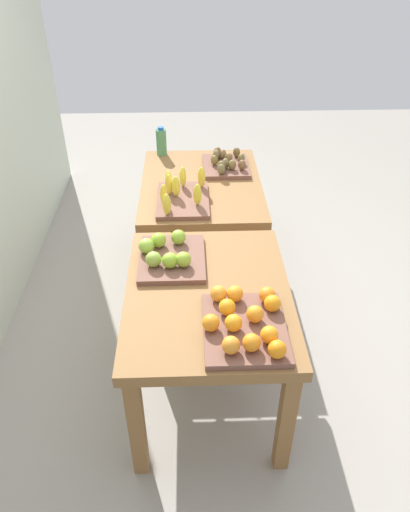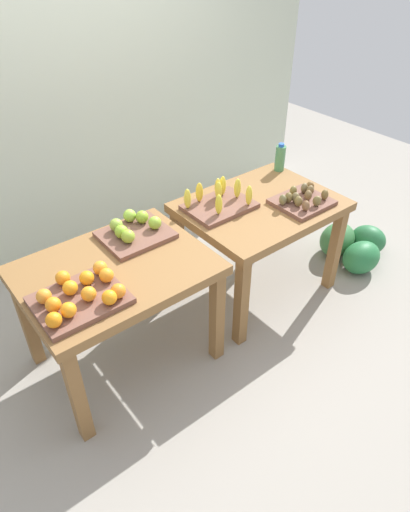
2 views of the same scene
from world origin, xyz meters
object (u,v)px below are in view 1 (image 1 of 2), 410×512
object	(u,v)px
orange_bin	(245,323)
kiwi_bin	(226,164)
apple_bin	(169,255)
display_table_right	(201,197)
water_bottle	(161,142)
display_table_left	(208,307)
banana_crate	(181,196)
watermelon_pile	(225,197)

from	to	relation	value
orange_bin	kiwi_bin	bearing A→B (deg)	-1.12
apple_bin	display_table_right	bearing A→B (deg)	-12.38
display_table_right	water_bottle	xyz separation A→B (m)	(0.46, 0.28, 0.21)
display_table_right	display_table_left	bearing A→B (deg)	180.00
display_table_right	kiwi_bin	bearing A→B (deg)	-41.48
banana_crate	watermelon_pile	size ratio (longest dim) A/B	0.74
display_table_left	banana_crate	distance (m)	0.88
water_bottle	watermelon_pile	world-z (taller)	water_bottle
display_table_left	water_bottle	size ratio (longest dim) A/B	4.89
banana_crate	watermelon_pile	xyz separation A→B (m)	(1.15, -0.36, -0.66)
orange_bin	banana_crate	size ratio (longest dim) A/B	1.01
display_table_left	display_table_right	world-z (taller)	same
display_table_left	banana_crate	xyz separation A→B (m)	(0.86, 0.13, 0.15)
banana_crate	watermelon_pile	bearing A→B (deg)	-17.56
kiwi_bin	watermelon_pile	distance (m)	0.95
display_table_left	kiwi_bin	world-z (taller)	kiwi_bin
apple_bin	water_bottle	bearing A→B (deg)	3.69
display_table_left	display_table_right	distance (m)	1.12
display_table_right	banana_crate	distance (m)	0.33
orange_bin	watermelon_pile	xyz separation A→B (m)	(2.28, -0.08, -0.66)
water_bottle	apple_bin	bearing A→B (deg)	-176.31
display_table_left	display_table_right	size ratio (longest dim) A/B	1.00
display_table_left	water_bottle	bearing A→B (deg)	9.98
display_table_left	display_table_right	xyz separation A→B (m)	(1.12, 0.00, 0.00)
orange_bin	apple_bin	distance (m)	0.62
banana_crate	kiwi_bin	size ratio (longest dim) A/B	1.22
display_table_left	orange_bin	bearing A→B (deg)	-151.15
orange_bin	water_bottle	size ratio (longest dim) A/B	2.10
kiwi_bin	water_bottle	bearing A→B (deg)	61.08
watermelon_pile	display_table_right	bearing A→B (deg)	165.34
display_table_right	orange_bin	world-z (taller)	orange_bin
kiwi_bin	display_table_left	bearing A→B (deg)	172.22
display_table_right	watermelon_pile	bearing A→B (deg)	-14.66
display_table_left	kiwi_bin	xyz separation A→B (m)	(1.32, -0.18, 0.14)
display_table_left	kiwi_bin	bearing A→B (deg)	-7.78
apple_bin	kiwi_bin	xyz separation A→B (m)	(1.08, -0.37, -0.00)
apple_bin	banana_crate	size ratio (longest dim) A/B	0.91
display_table_left	water_bottle	world-z (taller)	water_bottle
display_table_left	water_bottle	xyz separation A→B (m)	(1.58, 0.28, 0.21)
display_table_left	display_table_right	bearing A→B (deg)	0.00
display_table_right	banana_crate	world-z (taller)	banana_crate
apple_bin	kiwi_bin	world-z (taller)	apple_bin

